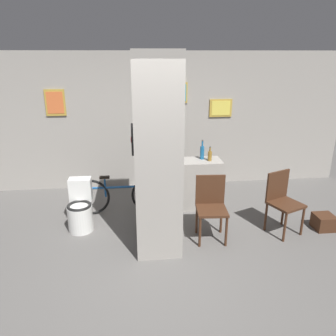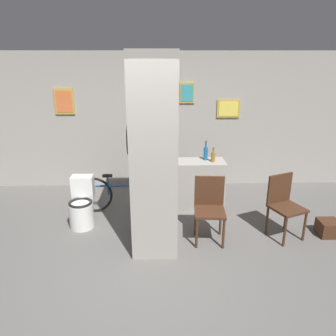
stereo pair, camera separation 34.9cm
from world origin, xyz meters
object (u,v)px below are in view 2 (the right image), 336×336
object	(u,v)px
chair_by_doorway	(284,203)
bottle_tall	(206,153)
chair_near_pillar	(209,206)
bicycle	(123,194)
toilet	(82,206)

from	to	relation	value
chair_by_doorway	bottle_tall	bearing A→B (deg)	111.74
chair_near_pillar	bottle_tall	world-z (taller)	bottle_tall
bicycle	bottle_tall	bearing A→B (deg)	7.54
chair_by_doorway	bicycle	xyz separation A→B (m)	(-2.40, 0.83, -0.19)
toilet	chair_near_pillar	size ratio (longest dim) A/B	0.81
chair_by_doorway	bottle_tall	world-z (taller)	bottle_tall
chair_near_pillar	bottle_tall	size ratio (longest dim) A/B	2.73
toilet	chair_by_doorway	world-z (taller)	chair_by_doorway
bicycle	bottle_tall	world-z (taller)	bottle_tall
toilet	bicycle	size ratio (longest dim) A/B	0.47
chair_near_pillar	bicycle	distance (m)	1.60
chair_near_pillar	bicycle	xyz separation A→B (m)	(-1.31, 0.90, -0.19)
bottle_tall	toilet	bearing A→B (deg)	-162.64
chair_near_pillar	bicycle	size ratio (longest dim) A/B	0.58
toilet	chair_by_doorway	distance (m)	3.03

